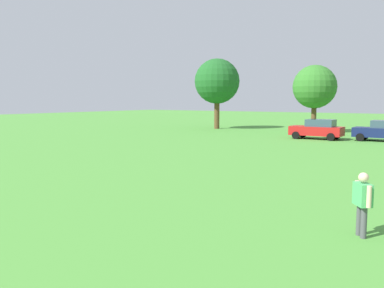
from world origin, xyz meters
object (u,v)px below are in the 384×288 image
(tree_left, at_px, (315,87))
(parked_car_navy_1, at_px, (383,131))
(tree_far_left, at_px, (217,81))
(parked_car_red_0, at_px, (317,129))
(adult_bystander, at_px, (363,199))

(tree_left, bearing_deg, parked_car_navy_1, -38.37)
(tree_far_left, height_order, tree_left, tree_far_left)
(tree_far_left, bearing_deg, parked_car_red_0, -24.91)
(adult_bystander, height_order, parked_car_navy_1, parked_car_navy_1)
(parked_car_red_0, bearing_deg, tree_far_left, -24.91)
(parked_car_red_0, xyz_separation_m, parked_car_navy_1, (4.97, 1.04, 0.00))
(tree_far_left, bearing_deg, tree_left, 3.61)
(adult_bystander, distance_m, parked_car_navy_1, 25.86)
(parked_car_navy_1, distance_m, tree_left, 10.24)
(adult_bystander, relative_size, tree_far_left, 0.20)
(adult_bystander, distance_m, parked_car_red_0, 26.01)
(parked_car_red_0, distance_m, parked_car_navy_1, 5.07)
(parked_car_navy_1, relative_size, tree_left, 0.63)
(adult_bystander, distance_m, tree_left, 33.61)
(parked_car_red_0, distance_m, tree_left, 8.29)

